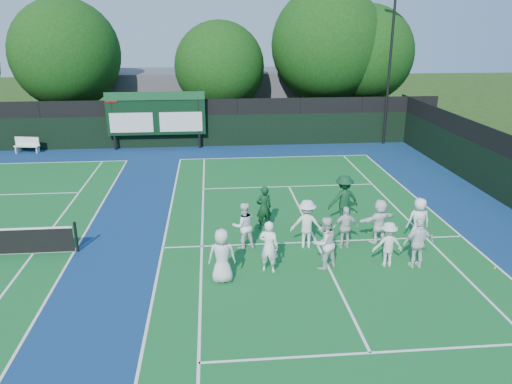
{
  "coord_description": "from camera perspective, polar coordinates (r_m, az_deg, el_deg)",
  "views": [
    {
      "loc": [
        -3.66,
        -15.2,
        7.58
      ],
      "look_at": [
        -2.0,
        3.0,
        1.3
      ],
      "focal_mm": 35.0,
      "sensor_mm": 36.0,
      "label": 1
    }
  ],
  "objects": [
    {
      "name": "ground",
      "position": [
        17.37,
        7.55,
        -7.08
      ],
      "size": [
        120.0,
        120.0,
        0.0
      ],
      "primitive_type": "plane",
      "color": "#1F3B10",
      "rests_on": "ground"
    },
    {
      "name": "court_apron",
      "position": [
        18.03,
        -12.25,
        -6.34
      ],
      "size": [
        34.0,
        32.0,
        0.01
      ],
      "primitive_type": "cube",
      "color": "navy",
      "rests_on": "ground"
    },
    {
      "name": "near_court",
      "position": [
        18.25,
        6.87,
        -5.69
      ],
      "size": [
        11.05,
        23.85,
        0.01
      ],
      "color": "#135C25",
      "rests_on": "ground"
    },
    {
      "name": "back_fence",
      "position": [
        31.9,
        -9.4,
        7.47
      ],
      "size": [
        34.0,
        0.08,
        3.0
      ],
      "color": "black",
      "rests_on": "ground"
    },
    {
      "name": "scoreboard",
      "position": [
        31.43,
        -11.39,
        8.73
      ],
      "size": [
        6.0,
        0.21,
        3.55
      ],
      "color": "black",
      "rests_on": "ground"
    },
    {
      "name": "clubhouse",
      "position": [
        39.63,
        -2.81,
        10.85
      ],
      "size": [
        18.0,
        6.0,
        4.0
      ],
      "primitive_type": "cube",
      "color": "#515155",
      "rests_on": "ground"
    },
    {
      "name": "light_pole_right",
      "position": [
        32.88,
        15.25,
        16.11
      ],
      "size": [
        1.2,
        0.3,
        10.12
      ],
      "color": "black",
      "rests_on": "ground"
    },
    {
      "name": "bench",
      "position": [
        33.28,
        -24.69,
        4.97
      ],
      "size": [
        1.55,
        0.69,
        0.95
      ],
      "color": "silver",
      "rests_on": "ground"
    },
    {
      "name": "tree_b",
      "position": [
        36.03,
        -20.62,
        14.26
      ],
      "size": [
        7.09,
        7.09,
        9.08
      ],
      "color": "#321E0D",
      "rests_on": "ground"
    },
    {
      "name": "tree_c",
      "position": [
        34.92,
        -3.93,
        13.86
      ],
      "size": [
        6.07,
        6.07,
        7.69
      ],
      "color": "#321E0D",
      "rests_on": "ground"
    },
    {
      "name": "tree_d",
      "position": [
        35.77,
        8.42,
        16.01
      ],
      "size": [
        7.74,
        7.74,
        9.92
      ],
      "color": "#321E0D",
      "rests_on": "ground"
    },
    {
      "name": "tree_e",
      "position": [
        36.51,
        12.59,
        14.92
      ],
      "size": [
        6.59,
        6.59,
        8.75
      ],
      "color": "#321E0D",
      "rests_on": "ground"
    },
    {
      "name": "tennis_ball_0",
      "position": [
        17.64,
        -3.16,
        -6.39
      ],
      "size": [
        0.07,
        0.07,
        0.07
      ],
      "primitive_type": "sphere",
      "color": "gold",
      "rests_on": "ground"
    },
    {
      "name": "tennis_ball_1",
      "position": [
        19.34,
        12.71,
        -4.5
      ],
      "size": [
        0.07,
        0.07,
        0.07
      ],
      "primitive_type": "sphere",
      "color": "gold",
      "rests_on": "ground"
    },
    {
      "name": "tennis_ball_2",
      "position": [
        18.0,
        25.63,
        -7.83
      ],
      "size": [
        0.07,
        0.07,
        0.07
      ],
      "primitive_type": "sphere",
      "color": "gold",
      "rests_on": "ground"
    },
    {
      "name": "tennis_ball_3",
      "position": [
        19.86,
        0.43,
        -3.36
      ],
      "size": [
        0.07,
        0.07,
        0.07
      ],
      "primitive_type": "sphere",
      "color": "gold",
      "rests_on": "ground"
    },
    {
      "name": "tennis_ball_4",
      "position": [
        21.19,
        11.19,
        -2.27
      ],
      "size": [
        0.07,
        0.07,
        0.07
      ],
      "primitive_type": "sphere",
      "color": "gold",
      "rests_on": "ground"
    },
    {
      "name": "tennis_ball_5",
      "position": [
        19.7,
        19.45,
        -4.71
      ],
      "size": [
        0.07,
        0.07,
        0.07
      ],
      "primitive_type": "sphere",
      "color": "gold",
      "rests_on": "ground"
    },
    {
      "name": "player_front_0",
      "position": [
        15.22,
        -3.91,
        -7.28
      ],
      "size": [
        0.85,
        0.55,
        1.72
      ],
      "primitive_type": "imported",
      "rotation": [
        0.0,
        0.0,
        3.13
      ],
      "color": "silver",
      "rests_on": "ground"
    },
    {
      "name": "player_front_1",
      "position": [
        15.77,
        1.46,
        -6.26
      ],
      "size": [
        0.74,
        0.62,
        1.72
      ],
      "primitive_type": "imported",
      "rotation": [
        0.0,
        0.0,
        2.74
      ],
      "color": "white",
      "rests_on": "ground"
    },
    {
      "name": "player_front_2",
      "position": [
        16.13,
        7.86,
        -5.79
      ],
      "size": [
        1.05,
        0.96,
        1.75
      ],
      "primitive_type": "imported",
      "rotation": [
        0.0,
        0.0,
        3.57
      ],
      "color": "white",
      "rests_on": "ground"
    },
    {
      "name": "player_front_3",
      "position": [
        16.72,
        14.84,
        -5.8
      ],
      "size": [
        0.98,
        0.57,
        1.51
      ],
      "primitive_type": "imported",
      "rotation": [
        0.0,
        0.0,
        3.14
      ],
      "color": "silver",
      "rests_on": "ground"
    },
    {
      "name": "player_front_4",
      "position": [
        16.86,
        18.06,
        -5.58
      ],
      "size": [
        1.0,
        0.44,
        1.69
      ],
      "primitive_type": "imported",
      "rotation": [
        0.0,
        0.0,
        3.17
      ],
      "color": "white",
      "rests_on": "ground"
    },
    {
      "name": "player_back_0",
      "position": [
        17.37,
        -1.42,
        -3.87
      ],
      "size": [
        0.94,
        0.8,
        1.68
      ],
      "primitive_type": "imported",
      "rotation": [
        0.0,
        0.0,
        3.36
      ],
      "color": "white",
      "rests_on": "ground"
    },
    {
      "name": "player_back_1",
      "position": [
        17.51,
        5.81,
        -3.65
      ],
      "size": [
        1.22,
        0.82,
        1.75
      ],
      "primitive_type": "imported",
      "rotation": [
        0.0,
        0.0,
        2.98
      ],
      "color": "white",
      "rests_on": "ground"
    },
    {
      "name": "player_back_2",
      "position": [
        17.69,
        10.21,
        -4.01
      ],
      "size": [
        0.9,
        0.38,
        1.53
      ],
      "primitive_type": "imported",
      "rotation": [
        0.0,
        0.0,
        3.14
      ],
      "color": "silver",
      "rests_on": "ground"
    },
    {
      "name": "player_back_3",
      "position": [
        18.37,
        13.91,
        -3.24
      ],
      "size": [
        1.58,
        1.0,
        1.62
      ],
      "primitive_type": "imported",
      "rotation": [
        0.0,
        0.0,
        3.52
      ],
      "color": "white",
      "rests_on": "ground"
    },
    {
      "name": "player_back_4",
      "position": [
        18.73,
        18.09,
        -3.12
      ],
      "size": [
        0.84,
        0.56,
        1.68
      ],
      "primitive_type": "imported",
      "rotation": [
        0.0,
        0.0,
        3.17
      ],
      "color": "white",
      "rests_on": "ground"
    },
    {
      "name": "coach_left",
      "position": [
        18.97,
        0.9,
        -1.81
      ],
      "size": [
        0.7,
        0.55,
        1.71
      ],
      "primitive_type": "imported",
      "rotation": [
        0.0,
        0.0,
        3.39
      ],
      "color": "#0E3319",
      "rests_on": "ground"
    },
    {
      "name": "coach_right",
      "position": [
        19.78,
        10.0,
        -0.84
      ],
      "size": [
        1.39,
        0.98,
        1.95
      ],
      "primitive_type": "imported",
      "rotation": [
        0.0,
        0.0,
        3.36
      ],
      "color": "#103B20",
      "rests_on": "ground"
    }
  ]
}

